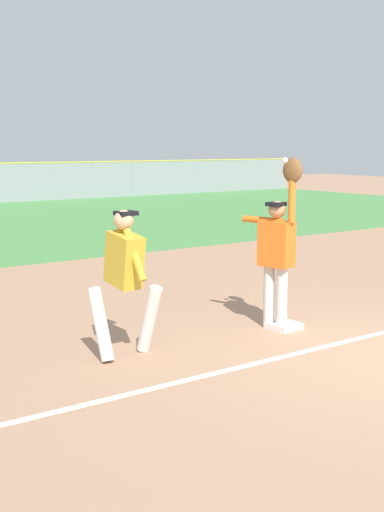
# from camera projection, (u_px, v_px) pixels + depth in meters

# --- Properties ---
(chalk_foul_line) EXTENTS (12.00, 0.13, 0.01)m
(chalk_foul_line) POSITION_uv_depth(u_px,v_px,m) (23.00, 419.00, 6.03)
(chalk_foul_line) COLOR white
(chalk_foul_line) RESTS_ON ground_plane
(first_base) EXTENTS (0.40, 0.40, 0.08)m
(first_base) POSITION_uv_depth(u_px,v_px,m) (284.00, 326.00, 9.02)
(first_base) COLOR white
(first_base) RESTS_ON ground_plane
(fielder) EXTENTS (0.37, 0.89, 2.28)m
(fielder) POSITION_uv_depth(u_px,v_px,m) (278.00, 246.00, 8.85)
(fielder) COLOR silver
(fielder) RESTS_ON ground_plane
(runner) EXTENTS (0.74, 0.84, 1.72)m
(runner) POSITION_uv_depth(u_px,v_px,m) (125.00, 273.00, 7.66)
(runner) COLOR white
(runner) RESTS_ON ground_plane
(baseball) EXTENTS (0.07, 0.07, 0.07)m
(baseball) POSITION_uv_depth(u_px,v_px,m) (285.00, 160.00, 8.38)
(baseball) COLOR white
(parked_car_white) EXTENTS (4.55, 2.41, 1.25)m
(parked_car_white) POSITION_uv_depth(u_px,v_px,m) (84.00, 180.00, 34.20)
(parked_car_white) COLOR white
(parked_car_white) RESTS_ON ground_plane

